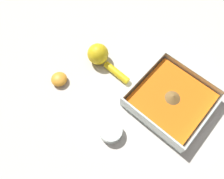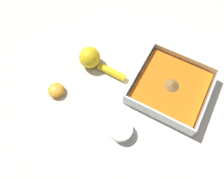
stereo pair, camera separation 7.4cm
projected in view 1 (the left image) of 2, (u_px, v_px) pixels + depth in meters
name	position (u px, v px, depth m)	size (l,w,h in m)	color
ground_plane	(162.00, 99.00, 0.75)	(4.00, 4.00, 0.00)	beige
square_dish	(171.00, 100.00, 0.73)	(0.25, 0.25, 0.06)	silver
spice_bowl	(111.00, 131.00, 0.69)	(0.07, 0.07, 0.03)	silver
lemon_squeezer	(100.00, 56.00, 0.79)	(0.08, 0.18, 0.08)	yellow
lemon_half	(59.00, 79.00, 0.77)	(0.06, 0.06, 0.03)	orange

